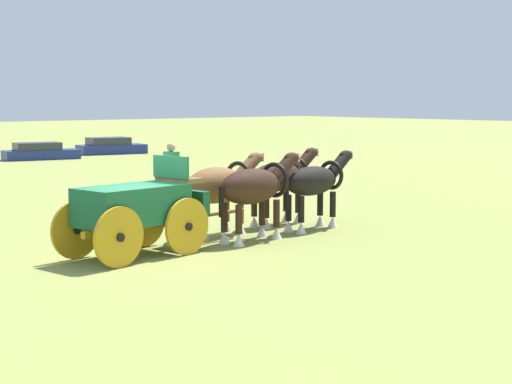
{
  "coord_description": "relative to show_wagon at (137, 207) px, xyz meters",
  "views": [
    {
      "loc": [
        -10.62,
        -17.04,
        3.8
      ],
      "look_at": [
        4.35,
        0.55,
        1.2
      ],
      "focal_mm": 59.08,
      "sensor_mm": 36.0,
      "label": 1
    }
  ],
  "objects": [
    {
      "name": "draft_horse_rear_off",
      "position": [
        3.56,
        -0.16,
        0.22
      ],
      "size": [
        3.18,
        1.24,
        2.28
      ],
      "color": "#331E14",
      "rests_on": "ground"
    },
    {
      "name": "ground_plane",
      "position": [
        -0.15,
        -0.03,
        -1.19
      ],
      "size": [
        220.0,
        220.0,
        0.0
      ],
      "primitive_type": "plane",
      "color": "olive"
    },
    {
      "name": "show_wagon",
      "position": [
        0.0,
        0.0,
        0.0
      ],
      "size": [
        5.73,
        2.13,
        2.66
      ],
      "color": "#195B38",
      "rests_on": "ground"
    },
    {
      "name": "parked_vehicle_e",
      "position": [
        12.64,
        30.98,
        -0.73
      ],
      "size": [
        4.77,
        2.58,
        1.05
      ],
      "color": "navy",
      "rests_on": "ground"
    },
    {
      "name": "draft_horse_lead_off",
      "position": [
        6.15,
        0.21,
        0.16
      ],
      "size": [
        3.16,
        1.14,
        2.22
      ],
      "color": "black",
      "rests_on": "ground"
    },
    {
      "name": "draft_horse_rear_near",
      "position": [
        3.37,
        1.13,
        0.18
      ],
      "size": [
        3.11,
        1.28,
        2.23
      ],
      "color": "brown",
      "rests_on": "ground"
    },
    {
      "name": "draft_horse_lead_near",
      "position": [
        5.96,
        1.5,
        0.19
      ],
      "size": [
        3.14,
        1.16,
        2.25
      ],
      "color": "#331E14",
      "rests_on": "ground"
    },
    {
      "name": "parked_vehicle_f",
      "position": [
        18.62,
        32.64,
        -0.7
      ],
      "size": [
        4.77,
        2.75,
        1.12
      ],
      "color": "navy",
      "rests_on": "ground"
    }
  ]
}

